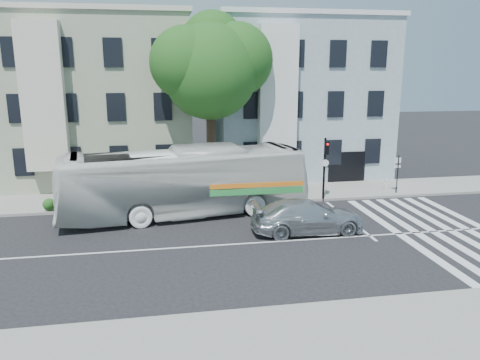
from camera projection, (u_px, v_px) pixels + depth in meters
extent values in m
plane|color=black|center=(234.00, 244.00, 20.95)|extent=(120.00, 120.00, 0.00)
cube|color=gray|center=(213.00, 196.00, 28.60)|extent=(80.00, 4.00, 0.15)
cube|color=gray|center=(278.00, 343.00, 13.26)|extent=(80.00, 4.00, 0.15)
cube|color=gray|center=(101.00, 100.00, 32.87)|extent=(12.00, 10.00, 11.00)
cube|color=#8D9FA8|center=(293.00, 98.00, 35.21)|extent=(12.00, 10.00, 11.00)
cylinder|color=#2D2116|center=(211.00, 154.00, 28.49)|extent=(0.56, 0.56, 5.20)
sphere|color=#1F4B18|center=(210.00, 72.00, 27.35)|extent=(5.60, 5.60, 5.60)
sphere|color=#1F4B18|center=(236.00, 60.00, 27.84)|extent=(4.40, 4.40, 4.40)
sphere|color=#1F4B18|center=(186.00, 63.00, 26.71)|extent=(4.20, 4.20, 4.20)
sphere|color=#1F4B18|center=(212.00, 43.00, 28.16)|extent=(3.80, 3.80, 3.80)
sphere|color=#1F4B18|center=(199.00, 89.00, 28.06)|extent=(3.40, 3.40, 3.40)
imported|color=silver|center=(185.00, 182.00, 24.76)|extent=(5.05, 13.47, 3.66)
imported|color=silver|center=(307.00, 216.00, 22.36)|extent=(2.24, 5.42, 1.57)
cylinder|color=black|center=(324.00, 170.00, 27.37)|extent=(0.13, 0.13, 3.78)
cube|color=black|center=(327.00, 148.00, 26.82)|extent=(0.28, 0.24, 0.77)
sphere|color=red|center=(328.00, 144.00, 26.64)|extent=(0.14, 0.14, 0.14)
cylinder|color=white|center=(325.00, 163.00, 27.12)|extent=(0.40, 0.09, 0.40)
cylinder|color=beige|center=(387.00, 185.00, 29.84)|extent=(0.22, 0.22, 0.56)
sphere|color=beige|center=(387.00, 180.00, 29.77)|extent=(0.20, 0.20, 0.20)
cylinder|color=beige|center=(387.00, 184.00, 29.82)|extent=(0.39, 0.26, 0.13)
cylinder|color=black|center=(397.00, 174.00, 28.79)|extent=(0.07, 0.07, 2.36)
cube|color=white|center=(398.00, 160.00, 28.68)|extent=(0.43, 0.04, 0.33)
cube|color=white|center=(397.00, 166.00, 28.77)|extent=(0.43, 0.04, 0.17)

